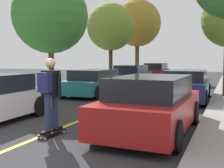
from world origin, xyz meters
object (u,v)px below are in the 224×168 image
object	(u,v)px
street_tree_left_far	(137,23)
parked_car_right_near	(186,85)
street_tree_left_nearest	(50,16)
skateboard	(52,132)
parked_car_left_far	(131,75)
fire_hydrant	(60,86)
parked_car_left_farthest	(156,71)
parked_car_right_nearest	(152,105)
skateboarder	(50,90)
parked_car_left_near	(93,83)
street_tree_left_near	(111,27)

from	to	relation	value
street_tree_left_far	parked_car_right_near	bearing A→B (deg)	-63.74
street_tree_left_nearest	skateboard	world-z (taller)	street_tree_left_nearest
parked_car_right_near	street_tree_left_nearest	xyz separation A→B (m)	(-6.24, -1.14, 3.21)
parked_car_left_far	fire_hydrant	size ratio (longest dim) A/B	6.75
parked_car_left_farthest	street_tree_left_far	size ratio (longest dim) A/B	0.61
parked_car_left_far	parked_car_right_near	distance (m)	7.55
parked_car_right_near	street_tree_left_nearest	bearing A→B (deg)	-169.61
parked_car_right_nearest	skateboarder	bearing A→B (deg)	-148.06
parked_car_left_near	parked_car_right_nearest	bearing A→B (deg)	-52.70
street_tree_left_nearest	skateboarder	xyz separation A→B (m)	(4.17, -6.13, -2.78)
street_tree_left_near	parked_car_right_near	bearing A→B (deg)	-45.25
parked_car_left_near	skateboard	distance (m)	7.68
parked_car_left_near	parked_car_left_far	size ratio (longest dim) A/B	0.85
parked_car_right_near	fire_hydrant	size ratio (longest dim) A/B	6.43
fire_hydrant	street_tree_left_near	bearing A→B (deg)	91.43
street_tree_left_nearest	street_tree_left_near	xyz separation A→B (m)	(-0.00, 7.44, 0.26)
parked_car_right_nearest	street_tree_left_nearest	size ratio (longest dim) A/B	0.74
fire_hydrant	parked_car_right_nearest	bearing A→B (deg)	-41.05
skateboard	skateboarder	distance (m)	1.00
parked_car_left_far	parked_car_left_farthest	world-z (taller)	parked_car_left_farthest
street_tree_left_near	parked_car_left_far	bearing A→B (deg)	-9.43
skateboard	parked_car_left_farthest	bearing A→B (deg)	97.00
street_tree_left_far	skateboard	distance (m)	20.93
street_tree_left_far	street_tree_left_near	bearing A→B (deg)	-90.00
street_tree_left_far	skateboard	size ratio (longest dim) A/B	8.35
parked_car_left_near	street_tree_left_far	xyz separation A→B (m)	(-1.68, 12.64, 4.49)
parked_car_right_near	skateboarder	distance (m)	7.57
parked_car_right_near	fire_hydrant	distance (m)	6.11
street_tree_left_nearest	fire_hydrant	xyz separation A→B (m)	(0.18, 0.44, -3.38)
parked_car_left_near	street_tree_left_nearest	distance (m)	3.81
parked_car_left_far	street_tree_left_far	world-z (taller)	street_tree_left_far
parked_car_left_far	parked_car_right_near	bearing A→B (deg)	-52.81
skateboard	street_tree_left_far	bearing A→B (deg)	101.86
street_tree_left_near	street_tree_left_far	xyz separation A→B (m)	(0.00, 6.35, 1.01)
parked_car_left_near	fire_hydrant	bearing A→B (deg)	-154.69
parked_car_right_nearest	street_tree_left_nearest	bearing A→B (deg)	142.20
parked_car_left_far	skateboarder	bearing A→B (deg)	-79.35
fire_hydrant	skateboard	world-z (taller)	fire_hydrant
street_tree_left_far	parked_car_left_farthest	bearing A→B (deg)	16.74
parked_car_left_far	street_tree_left_far	bearing A→B (deg)	104.17
skateboard	skateboarder	bearing A→B (deg)	-95.78
parked_car_left_farthest	street_tree_left_near	size ratio (longest dim) A/B	0.77
street_tree_left_near	skateboarder	world-z (taller)	street_tree_left_near
street_tree_left_near	skateboarder	xyz separation A→B (m)	(4.17, -13.56, -3.04)
skateboard	street_tree_left_near	bearing A→B (deg)	107.15
parked_car_left_farthest	fire_hydrant	size ratio (longest dim) A/B	6.28
parked_car_right_nearest	street_tree_left_far	size ratio (longest dim) A/B	0.57
street_tree_left_nearest	skateboard	xyz separation A→B (m)	(4.18, -6.09, -3.78)
street_tree_left_nearest	parked_car_left_farthest	bearing A→B (deg)	83.32
parked_car_left_farthest	parked_car_right_near	size ratio (longest dim) A/B	0.98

